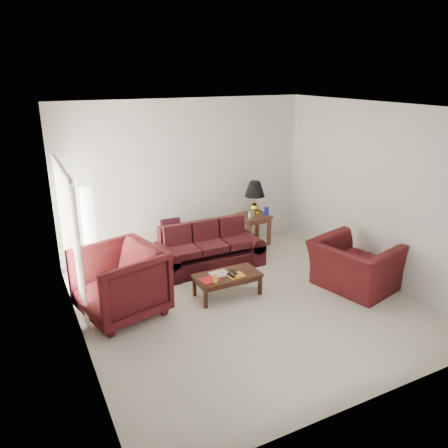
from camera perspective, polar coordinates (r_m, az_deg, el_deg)
name	(u,v)px	position (r m, az deg, el deg)	size (l,w,h in m)	color
floor	(248,302)	(7.04, 3.15, -10.16)	(5.00, 5.00, 0.00)	beige
blinds	(69,237)	(7.05, -19.61, -1.61)	(0.10, 2.00, 2.16)	silver
sofa	(209,247)	(8.03, -1.95, -3.05)	(1.98, 0.86, 0.81)	black
throw_pillow	(171,228)	(8.34, -6.97, -0.56)	(0.37, 0.11, 0.37)	black
end_table	(254,229)	(9.22, 3.88, -0.65)	(0.58, 0.58, 0.63)	#59271E
table_lamp	(255,198)	(9.07, 4.02, 3.43)	(0.42, 0.42, 0.70)	gold
clock	(251,215)	(8.89, 3.60, 1.23)	(0.14, 0.05, 0.14)	#B1B1B5
blue_canister	(266,211)	(9.12, 5.57, 1.69)	(0.10, 0.10, 0.16)	#161693
picture_frame	(242,209)	(9.21, 2.36, 1.91)	(0.12, 0.02, 0.15)	silver
floor_lamp	(90,232)	(7.92, -17.12, -1.04)	(0.27, 0.27, 1.64)	white
armchair_left	(120,282)	(6.66, -13.47, -7.43)	(1.13, 1.16, 1.06)	#420F12
armchair_right	(354,265)	(7.61, 16.61, -5.21)	(1.26, 1.10, 0.82)	#420F12
coffee_table	(227,285)	(7.15, 0.43, -7.94)	(1.06, 0.53, 0.37)	black
magazine_red	(210,280)	(6.88, -1.87, -7.29)	(0.29, 0.22, 0.02)	red
magazine_white	(219,274)	(7.07, -0.61, -6.51)	(0.30, 0.22, 0.02)	silver
magazine_orange	(236,275)	(7.02, 1.59, -6.73)	(0.26, 0.19, 0.01)	orange
remote_a	(231,275)	(6.98, 0.92, -6.70)	(0.05, 0.17, 0.02)	black
remote_b	(234,272)	(7.08, 1.29, -6.31)	(0.05, 0.17, 0.02)	black
yellow_glass	(215,278)	(6.80, -1.17, -7.07)	(0.08, 0.08, 0.13)	yellow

